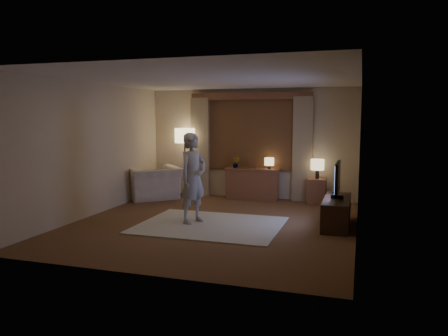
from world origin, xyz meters
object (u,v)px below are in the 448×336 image
at_px(tv_stand, 337,212).
at_px(person, 193,178).
at_px(sideboard, 252,185).
at_px(side_table, 317,191).
at_px(armchair, 153,183).

distance_m(tv_stand, person, 2.64).
xyz_separation_m(sideboard, side_table, (1.50, -0.05, -0.07)).
height_order(sideboard, side_table, sideboard).
height_order(sideboard, person, person).
height_order(armchair, side_table, armchair).
distance_m(armchair, tv_stand, 4.52).
bearing_deg(sideboard, side_table, -1.91).
xyz_separation_m(sideboard, armchair, (-2.26, -0.66, 0.03)).
height_order(sideboard, armchair, armchair).
bearing_deg(tv_stand, side_table, 105.22).
height_order(sideboard, tv_stand, sideboard).
xyz_separation_m(armchair, tv_stand, (4.30, -1.37, -0.13)).
relative_size(armchair, tv_stand, 0.84).
distance_m(sideboard, tv_stand, 2.88).
relative_size(side_table, person, 0.34).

